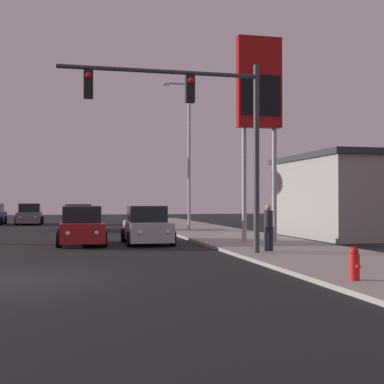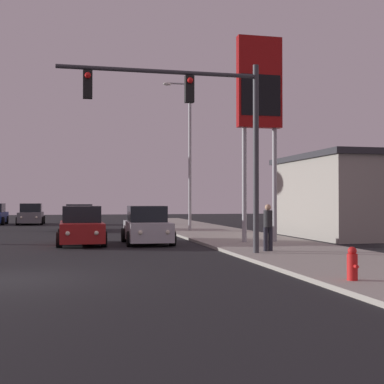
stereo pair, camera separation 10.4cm
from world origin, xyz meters
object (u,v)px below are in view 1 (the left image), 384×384
at_px(gas_station_sign, 259,94).
at_px(pedestrian_on_sidewalk, 268,225).
at_px(car_silver, 147,227).
at_px(traffic_light_mast, 203,118).
at_px(car_black, 79,219).
at_px(fire_hydrant, 354,264).
at_px(car_red, 81,227).
at_px(car_grey, 30,215).
at_px(street_lamp, 187,148).

distance_m(gas_station_sign, pedestrian_on_sidewalk, 7.05).
distance_m(car_silver, traffic_light_mast, 7.32).
distance_m(car_black, car_silver, 11.57).
relative_size(car_black, traffic_light_mast, 0.64).
bearing_deg(pedestrian_on_sidewalk, gas_station_sign, 74.23).
xyz_separation_m(gas_station_sign, fire_hydrant, (-1.79, -11.16, -6.13)).
bearing_deg(car_silver, car_red, -1.45).
bearing_deg(car_silver, car_grey, -71.60).
distance_m(traffic_light_mast, street_lamp, 14.21).
xyz_separation_m(fire_hydrant, pedestrian_on_sidewalk, (0.62, 7.02, 0.55)).
xyz_separation_m(car_red, gas_station_sign, (7.62, -1.55, 5.86)).
relative_size(traffic_light_mast, street_lamp, 0.76).
relative_size(car_grey, gas_station_sign, 0.48).
bearing_deg(car_red, fire_hydrant, 113.90).
bearing_deg(car_silver, traffic_light_mast, 100.90).
bearing_deg(car_red, traffic_light_mast, 121.36).
xyz_separation_m(car_grey, car_silver, (6.53, -21.03, 0.00)).
height_order(gas_station_sign, fire_hydrant, gas_station_sign).
xyz_separation_m(street_lamp, pedestrian_on_sidewalk, (0.06, -13.46, -4.08)).
relative_size(car_black, gas_station_sign, 0.48).
bearing_deg(car_grey, car_black, 110.31).
distance_m(traffic_light_mast, fire_hydrant, 7.98).
height_order(street_lamp, pedestrian_on_sidewalk, street_lamp).
distance_m(car_grey, fire_hydrant, 34.92).
bearing_deg(street_lamp, car_silver, -114.12).
bearing_deg(car_grey, car_silver, 106.79).
relative_size(car_silver, fire_hydrant, 5.69).
xyz_separation_m(car_grey, street_lamp, (10.07, -13.13, 4.36)).
bearing_deg(pedestrian_on_sidewalk, street_lamp, 90.27).
bearing_deg(fire_hydrant, car_grey, 105.80).
bearing_deg(car_black, car_grey, -67.05).
height_order(car_black, car_silver, same).
height_order(car_grey, pedestrian_on_sidewalk, pedestrian_on_sidewalk).
distance_m(traffic_light_mast, gas_station_sign, 6.27).
bearing_deg(gas_station_sign, car_grey, 116.72).
bearing_deg(car_black, pedestrian_on_sidewalk, 113.08).
bearing_deg(car_grey, pedestrian_on_sidewalk, 110.39).
bearing_deg(car_silver, car_black, -74.78).
relative_size(car_grey, traffic_light_mast, 0.63).
bearing_deg(traffic_light_mast, street_lamp, 79.91).
relative_size(traffic_light_mast, fire_hydrant, 8.99).
bearing_deg(fire_hydrant, pedestrian_on_sidewalk, 84.94).
xyz_separation_m(traffic_light_mast, street_lamp, (2.49, 13.98, 0.42)).
distance_m(street_lamp, pedestrian_on_sidewalk, 14.06).
relative_size(car_grey, pedestrian_on_sidewalk, 2.59).
bearing_deg(gas_station_sign, car_red, 168.52).
distance_m(car_black, gas_station_sign, 15.86).
relative_size(car_red, traffic_light_mast, 0.63).
bearing_deg(car_silver, pedestrian_on_sidewalk, 124.06).
distance_m(car_black, car_grey, 10.48).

